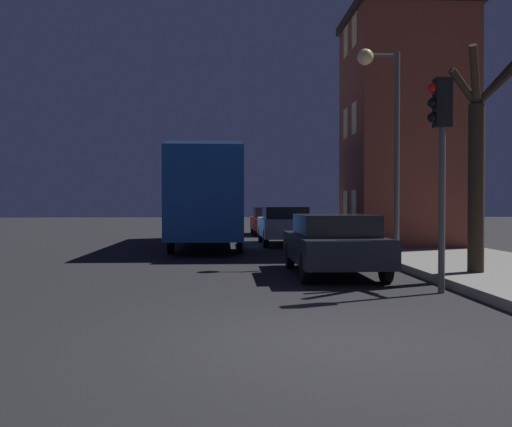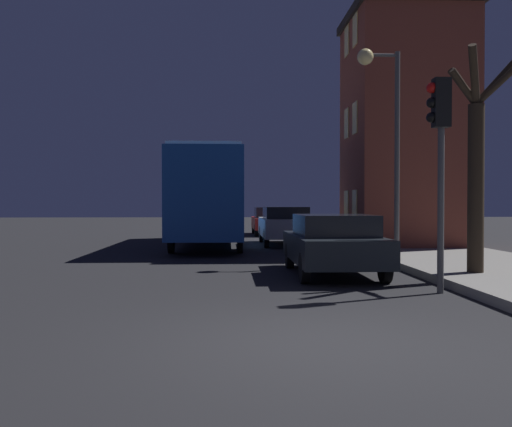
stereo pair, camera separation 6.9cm
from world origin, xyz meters
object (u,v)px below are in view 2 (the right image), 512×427
object	(u,v)px
streetlamp	(383,109)
car_near_lane	(333,243)
bus	(209,192)
car_mid_lane	(285,224)
bare_tree	(478,160)
traffic_light	(439,139)
car_far_lane	(270,220)

from	to	relation	value
streetlamp	car_near_lane	world-z (taller)	streetlamp
bus	car_near_lane	size ratio (longest dim) A/B	2.47
car_near_lane	car_mid_lane	size ratio (longest dim) A/B	0.93
bare_tree	car_near_lane	distance (m)	3.62
streetlamp	traffic_light	bearing A→B (deg)	-94.35
car_mid_lane	traffic_light	bearing A→B (deg)	-82.55
car_near_lane	streetlamp	bearing A→B (deg)	54.03
streetlamp	traffic_light	distance (m)	5.50
bus	car_far_lane	distance (m)	7.98
traffic_light	bare_tree	world-z (taller)	bare_tree
traffic_light	car_far_lane	size ratio (longest dim) A/B	0.92
bare_tree	car_far_lane	bearing A→B (deg)	100.06
car_near_lane	bare_tree	bearing A→B (deg)	-20.48
bare_tree	streetlamp	bearing A→B (deg)	106.21
traffic_light	car_near_lane	xyz separation A→B (m)	(-1.46, 2.73, -2.10)
bus	traffic_light	bearing A→B (deg)	-69.13
car_far_lane	car_near_lane	bearing A→B (deg)	-89.22
bare_tree	car_near_lane	size ratio (longest dim) A/B	1.13
car_mid_lane	car_far_lane	world-z (taller)	car_mid_lane
car_near_lane	car_mid_lane	bearing A→B (deg)	90.91
bare_tree	car_near_lane	bearing A→B (deg)	159.52
streetlamp	bus	bearing A→B (deg)	126.39
bus	car_mid_lane	distance (m)	3.28
traffic_light	bus	bearing A→B (deg)	110.87
car_near_lane	car_mid_lane	distance (m)	9.58
traffic_light	car_near_lane	bearing A→B (deg)	118.08
bare_tree	bus	bearing A→B (deg)	120.16
car_mid_lane	car_far_lane	size ratio (longest dim) A/B	1.09
bus	streetlamp	bearing A→B (deg)	-53.61
streetlamp	car_far_lane	world-z (taller)	streetlamp
traffic_light	bus	xyz separation A→B (m)	(-4.61, 12.11, -0.73)
traffic_light	bare_tree	xyz separation A→B (m)	(1.47, 1.64, -0.27)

